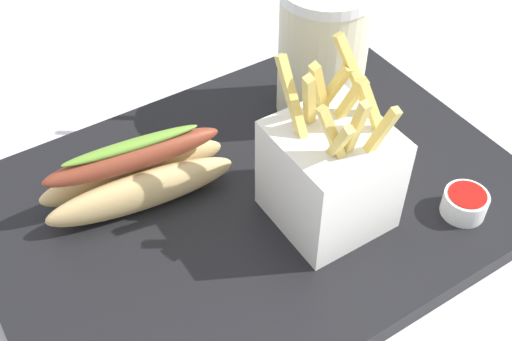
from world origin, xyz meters
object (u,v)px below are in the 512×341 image
object	(u,v)px
soda_cup	(323,51)
hot_dog_1	(137,176)
ketchup_cup_1	(465,202)
fries_basket	(330,173)

from	to	relation	value
soda_cup	hot_dog_1	world-z (taller)	soda_cup
soda_cup	ketchup_cup_1	size ratio (longest dim) A/B	6.29
fries_basket	hot_dog_1	xyz separation A→B (m)	(-0.13, 0.10, -0.02)
hot_dog_1	ketchup_cup_1	world-z (taller)	hot_dog_1
hot_dog_1	ketchup_cup_1	bearing A→B (deg)	-36.17
fries_basket	hot_dog_1	world-z (taller)	fries_basket
hot_dog_1	soda_cup	bearing A→B (deg)	4.25
hot_dog_1	ketchup_cup_1	xyz separation A→B (m)	(0.23, -0.17, -0.01)
soda_cup	ketchup_cup_1	world-z (taller)	soda_cup
soda_cup	fries_basket	size ratio (longest dim) A/B	1.51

